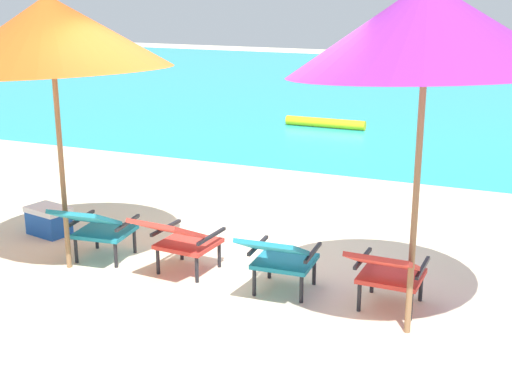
{
  "coord_description": "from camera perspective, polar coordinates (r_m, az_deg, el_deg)",
  "views": [
    {
      "loc": [
        2.61,
        -5.76,
        2.69
      ],
      "look_at": [
        0.0,
        0.3,
        0.75
      ],
      "focal_mm": 49.61,
      "sensor_mm": 36.0,
      "label": 1
    }
  ],
  "objects": [
    {
      "name": "ocean_band",
      "position": [
        19.06,
        15.29,
        7.69
      ],
      "size": [
        40.0,
        18.0,
        0.01
      ],
      "primitive_type": "cube",
      "color": "#28B2B7",
      "rests_on": "ground_plane"
    },
    {
      "name": "ground_plane",
      "position": [
        10.46,
        8.03,
        1.3
      ],
      "size": [
        40.0,
        40.0,
        0.0
      ],
      "primitive_type": "plane",
      "color": "beige"
    },
    {
      "name": "beach_umbrella_right",
      "position": [
        5.3,
        13.63,
        12.73
      ],
      "size": [
        2.89,
        2.89,
        2.79
      ],
      "color": "olive",
      "rests_on": "ground_plane"
    },
    {
      "name": "swim_buoy",
      "position": [
        13.95,
        5.6,
        5.58
      ],
      "size": [
        1.6,
        0.18,
        0.18
      ],
      "primitive_type": "cylinder",
      "rotation": [
        0.0,
        1.57,
        0.0
      ],
      "color": "yellow",
      "rests_on": "ocean_band"
    },
    {
      "name": "lounge_chair_far_right",
      "position": [
        6.03,
        10.54,
        -6.18
      ],
      "size": [
        0.56,
        0.88,
        0.68
      ],
      "color": "red",
      "rests_on": "ground_plane"
    },
    {
      "name": "lounge_chair_far_left",
      "position": [
        7.16,
        -12.8,
        -2.65
      ],
      "size": [
        0.63,
        0.93,
        0.68
      ],
      "color": "teal",
      "rests_on": "ground_plane"
    },
    {
      "name": "lounge_chair_near_left",
      "position": [
        6.72,
        -6.28,
        -3.63
      ],
      "size": [
        0.59,
        0.91,
        0.68
      ],
      "color": "red",
      "rests_on": "ground_plane"
    },
    {
      "name": "lounge_chair_near_right",
      "position": [
        6.24,
        1.87,
        -5.11
      ],
      "size": [
        0.59,
        0.9,
        0.68
      ],
      "color": "teal",
      "rests_on": "ground_plane"
    },
    {
      "name": "cooler_box",
      "position": [
        8.23,
        -16.37,
        -2.21
      ],
      "size": [
        0.53,
        0.41,
        0.32
      ],
      "color": "#194CA5",
      "rests_on": "ground_plane"
    },
    {
      "name": "beach_umbrella_left",
      "position": [
        6.78,
        -16.21,
        12.17
      ],
      "size": [
        2.93,
        2.91,
        2.68
      ],
      "color": "olive",
      "rests_on": "ground_plane"
    }
  ]
}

